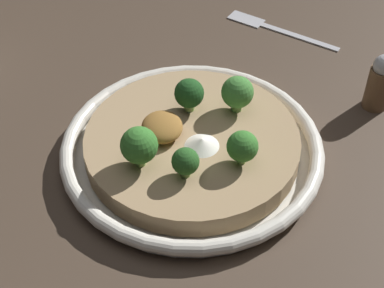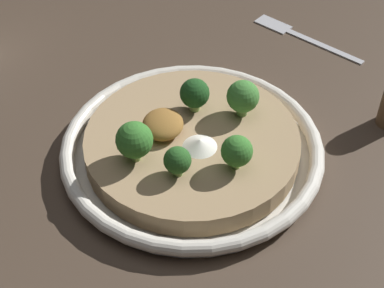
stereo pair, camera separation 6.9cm
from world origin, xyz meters
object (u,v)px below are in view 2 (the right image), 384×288
(risotto_bowl, at_px, (192,147))
(broccoli_back_right, at_px, (237,151))
(broccoli_back, at_px, (243,97))
(broccoli_front_right, at_px, (177,161))
(fork_utensil, at_px, (297,34))
(broccoli_front, at_px, (134,140))
(broccoli_left, at_px, (199,94))

(risotto_bowl, height_order, broccoli_back_right, broccoli_back_right)
(broccoli_back, distance_m, broccoli_front_right, 0.12)
(broccoli_back, height_order, fork_utensil, broccoli_back)
(broccoli_back, bearing_deg, risotto_bowl, -53.19)
(broccoli_front, bearing_deg, broccoli_front_right, 67.63)
(risotto_bowl, relative_size, broccoli_front, 6.27)
(risotto_bowl, relative_size, fork_utensil, 1.97)
(broccoli_left, bearing_deg, broccoli_back_right, 26.29)
(fork_utensil, bearing_deg, broccoli_back, 106.40)
(broccoli_back, xyz_separation_m, broccoli_left, (-0.00, -0.05, -0.00))
(broccoli_front_right, bearing_deg, broccoli_back, 146.60)
(risotto_bowl, height_order, fork_utensil, risotto_bowl)
(broccoli_left, bearing_deg, broccoli_front_right, -8.49)
(broccoli_left, xyz_separation_m, fork_utensil, (-0.22, 0.14, -0.06))
(broccoli_left, relative_size, fork_utensil, 0.27)
(broccoli_back_right, distance_m, broccoli_front_right, 0.06)
(broccoli_back, bearing_deg, broccoli_front, -54.27)
(broccoli_back_right, distance_m, broccoli_left, 0.10)
(fork_utensil, bearing_deg, risotto_bowl, 99.11)
(fork_utensil, bearing_deg, broccoli_front_right, 101.97)
(broccoli_back, height_order, broccoli_left, broccoli_back)
(broccoli_front_right, xyz_separation_m, fork_utensil, (-0.33, 0.15, -0.05))
(risotto_bowl, bearing_deg, broccoli_back, 126.81)
(broccoli_back_right, xyz_separation_m, fork_utensil, (-0.32, 0.09, -0.06))
(broccoli_front_right, bearing_deg, broccoli_back_right, 103.24)
(broccoli_back_right, xyz_separation_m, broccoli_left, (-0.09, -0.05, 0.00))
(broccoli_back_right, relative_size, fork_utensil, 0.27)
(broccoli_front, relative_size, broccoli_front_right, 1.37)
(broccoli_back, bearing_deg, broccoli_left, -95.15)
(broccoli_back_right, bearing_deg, broccoli_left, -153.71)
(broccoli_back, distance_m, fork_utensil, 0.25)
(broccoli_front, relative_size, broccoli_left, 1.15)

